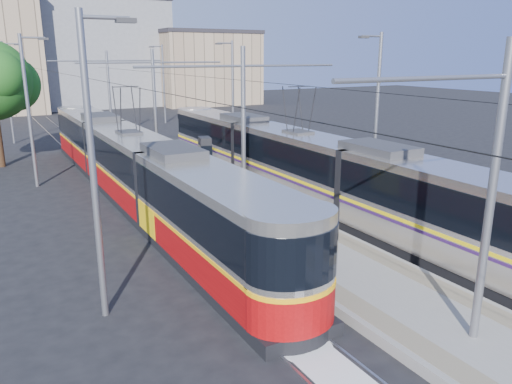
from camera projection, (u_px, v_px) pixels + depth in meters
ground at (363, 284)px, 15.63m from camera, size 160.00×160.00×0.00m
platform at (174, 172)px, 29.90m from camera, size 4.00×50.00×0.30m
tactile_strip_left at (150, 172)px, 29.18m from camera, size 0.70×50.00×0.01m
tactile_strip_right at (196, 167)px, 30.54m from camera, size 0.70×50.00×0.01m
rails at (174, 174)px, 29.94m from camera, size 8.71×70.00×0.03m
track_arrow at (329, 368)px, 11.41m from camera, size 1.20×5.00×0.01m
tram_left at (131, 166)px, 24.43m from camera, size 2.43×30.56×5.50m
tram_right at (297, 162)px, 24.54m from camera, size 2.43×28.21×5.50m
catenary at (189, 102)px, 26.35m from camera, size 9.20×70.00×7.00m
street_lamps at (150, 99)px, 32.20m from camera, size 15.18×38.22×8.00m
shelter at (205, 157)px, 27.63m from camera, size 0.87×1.16×2.29m
building_centre at (96, 53)px, 70.41m from camera, size 18.36×14.28×14.54m
building_right at (205, 68)px, 72.49m from camera, size 14.28×10.20×10.37m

